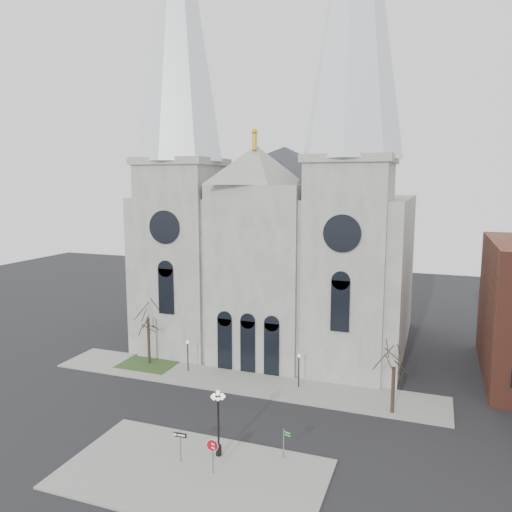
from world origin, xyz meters
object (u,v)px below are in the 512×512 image
(globe_lamp, at_px, (218,415))
(street_name_sign, at_px, (285,441))
(stop_sign, at_px, (213,449))
(one_way_sign, at_px, (180,441))

(globe_lamp, distance_m, street_name_sign, 5.10)
(stop_sign, xyz_separation_m, street_name_sign, (4.04, 3.42, -0.45))
(stop_sign, bearing_deg, one_way_sign, -171.13)
(street_name_sign, bearing_deg, stop_sign, -120.52)
(stop_sign, relative_size, street_name_sign, 1.11)
(globe_lamp, xyz_separation_m, one_way_sign, (-2.18, -1.69, -1.58))
(one_way_sign, bearing_deg, street_name_sign, 19.49)
(stop_sign, distance_m, one_way_sign, 2.80)
(stop_sign, height_order, one_way_sign, stop_sign)
(globe_lamp, height_order, street_name_sign, globe_lamp)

